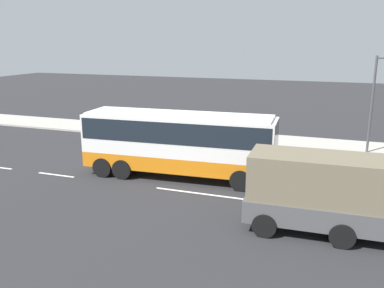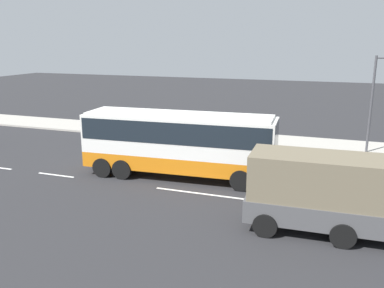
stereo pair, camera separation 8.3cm
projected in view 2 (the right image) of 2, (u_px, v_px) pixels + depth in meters
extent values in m
plane|color=#28282B|center=(179.00, 175.00, 23.36)|extent=(120.00, 120.00, 0.00)
cube|color=#A8A399|center=(224.00, 137.00, 32.14)|extent=(80.00, 4.00, 0.15)
cube|color=white|center=(56.00, 175.00, 23.33)|extent=(2.40, 0.16, 0.01)
cube|color=white|center=(178.00, 191.00, 20.90)|extent=(2.40, 0.16, 0.01)
cube|color=white|center=(224.00, 196.00, 20.12)|extent=(2.40, 0.16, 0.01)
cube|color=white|center=(369.00, 215.00, 17.98)|extent=(2.40, 0.16, 0.01)
cube|color=orange|center=(179.00, 160.00, 22.79)|extent=(10.74, 3.11, 0.84)
cube|color=white|center=(178.00, 135.00, 22.43)|extent=(10.74, 3.11, 2.10)
cube|color=black|center=(178.00, 129.00, 22.35)|extent=(10.53, 3.12, 1.16)
cube|color=black|center=(276.00, 139.00, 20.98)|extent=(0.25, 2.31, 1.68)
cube|color=white|center=(178.00, 115.00, 22.15)|extent=(10.31, 2.93, 0.12)
cylinder|color=black|center=(248.00, 167.00, 23.01)|extent=(1.12, 0.36, 1.10)
cylinder|color=black|center=(241.00, 181.00, 20.77)|extent=(1.12, 0.36, 1.10)
cylinder|color=black|center=(139.00, 158.00, 24.80)|extent=(1.12, 0.36, 1.10)
cylinder|color=black|center=(122.00, 169.00, 22.56)|extent=(1.12, 0.36, 1.10)
cylinder|color=black|center=(121.00, 156.00, 25.13)|extent=(1.12, 0.36, 1.10)
cylinder|color=black|center=(102.00, 168.00, 22.89)|extent=(1.12, 0.36, 1.10)
cube|color=#4C4C4F|center=(318.00, 210.00, 16.25)|extent=(5.75, 2.52, 0.90)
cube|color=#6B604C|center=(321.00, 178.00, 15.92)|extent=(5.52, 2.42, 1.79)
cylinder|color=black|center=(341.00, 212.00, 17.13)|extent=(0.97, 0.31, 0.96)
cylinder|color=black|center=(343.00, 236.00, 15.05)|extent=(0.97, 0.31, 0.96)
cylinder|color=black|center=(272.00, 204.00, 17.98)|extent=(0.97, 0.31, 0.96)
cylinder|color=black|center=(265.00, 225.00, 15.90)|extent=(0.97, 0.31, 0.96)
cylinder|color=black|center=(160.00, 129.00, 32.88)|extent=(0.14, 0.14, 0.79)
cylinder|color=black|center=(159.00, 129.00, 32.75)|extent=(0.14, 0.14, 0.79)
cylinder|color=#2672B2|center=(159.00, 121.00, 32.65)|extent=(0.32, 0.32, 0.59)
sphere|color=tan|center=(159.00, 116.00, 32.55)|extent=(0.21, 0.21, 0.21)
cylinder|color=#47474C|center=(371.00, 105.00, 26.86)|extent=(0.16, 0.16, 6.39)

